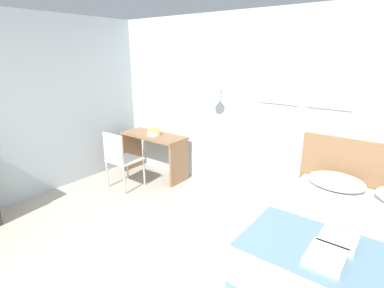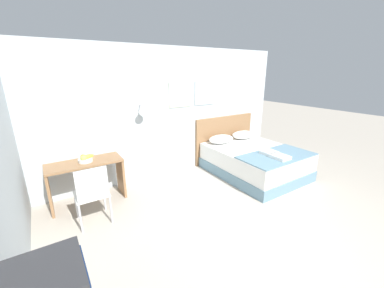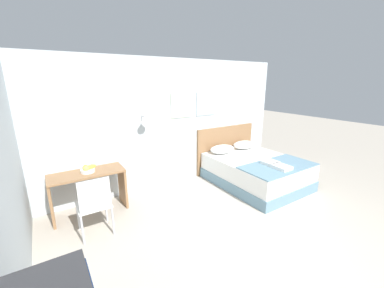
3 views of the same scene
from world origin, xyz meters
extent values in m
cube|color=silver|center=(0.00, 2.99, 1.32)|extent=(5.90, 0.06, 2.65)
cube|color=beige|center=(0.35, 2.95, 1.70)|extent=(0.52, 0.02, 0.52)
cube|color=#A8B7BC|center=(0.98, 2.95, 1.70)|extent=(0.52, 0.02, 0.52)
cylinder|color=#B2B2B7|center=(-0.55, 2.88, 1.55)|extent=(0.02, 0.16, 0.02)
cone|color=white|center=(-0.55, 2.79, 1.50)|extent=(0.17, 0.17, 0.12)
cube|color=#66899E|center=(1.60, 1.92, 0.11)|extent=(1.58, 1.97, 0.22)
cube|color=white|center=(1.60, 1.92, 0.40)|extent=(1.55, 1.93, 0.36)
cube|color=#8E6642|center=(1.60, 2.93, 0.56)|extent=(1.70, 0.06, 1.12)
ellipsoid|color=white|center=(1.24, 2.64, 0.67)|extent=(0.63, 0.43, 0.18)
cube|color=#66899E|center=(1.60, 1.35, 0.59)|extent=(1.54, 0.79, 0.02)
cube|color=white|center=(1.52, 1.49, 0.63)|extent=(0.28, 0.27, 0.06)
cube|color=white|center=(1.50, 1.21, 0.63)|extent=(0.26, 0.33, 0.06)
cube|color=#8E6642|center=(-1.69, 2.62, 0.73)|extent=(1.17, 0.49, 0.03)
cube|color=#8E6642|center=(-2.25, 2.62, 0.35)|extent=(0.04, 0.45, 0.71)
cube|color=#8E6642|center=(-1.12, 2.62, 0.35)|extent=(0.04, 0.45, 0.71)
cube|color=white|center=(-1.72, 2.00, 0.46)|extent=(0.45, 0.45, 0.02)
cube|color=white|center=(-1.72, 1.79, 0.70)|extent=(0.42, 0.03, 0.46)
cylinder|color=#B7B7BC|center=(-1.93, 2.21, 0.22)|extent=(0.03, 0.03, 0.45)
cylinder|color=#B7B7BC|center=(-1.52, 2.21, 0.22)|extent=(0.03, 0.03, 0.45)
cylinder|color=#B7B7BC|center=(-1.93, 1.80, 0.22)|extent=(0.03, 0.03, 0.45)
cylinder|color=#B7B7BC|center=(-1.52, 1.80, 0.22)|extent=(0.03, 0.03, 0.45)
cylinder|color=silver|center=(-1.67, 2.61, 0.77)|extent=(0.22, 0.22, 0.05)
ellipsoid|color=yellow|center=(-1.62, 2.61, 0.82)|extent=(0.22, 0.15, 0.08)
sphere|color=orange|center=(-1.69, 2.65, 0.82)|extent=(0.09, 0.09, 0.09)
sphere|color=#B2C156|center=(-1.69, 2.58, 0.82)|extent=(0.10, 0.10, 0.10)
camera|label=1|loc=(1.86, -0.90, 2.10)|focal=28.00mm
camera|label=2|loc=(-2.14, -1.38, 2.20)|focal=22.00mm
camera|label=3|loc=(-2.18, -1.37, 2.23)|focal=22.00mm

